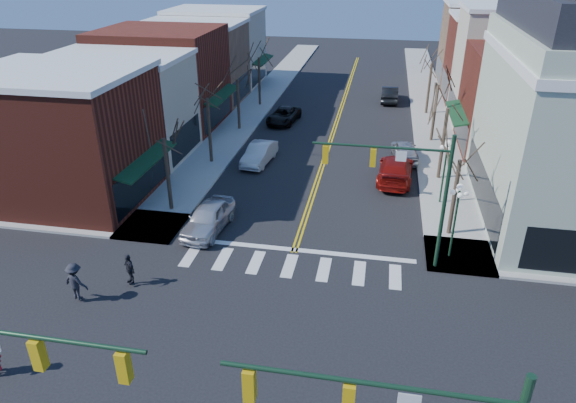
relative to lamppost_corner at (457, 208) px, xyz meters
The scene contains 31 objects.
ground 12.18m from the lamppost_corner, 133.97° to the right, with size 160.00×160.00×0.00m, color black.
sidewalk_left 20.69m from the lamppost_corner, 145.84° to the left, with size 3.50×70.00×0.15m, color #9E9B93.
sidewalk_right 11.87m from the lamppost_corner, 87.26° to the left, with size 3.50×70.00×0.15m, color #9E9B93.
bldg_left_brick_a 23.94m from the lamppost_corner, behind, with size 10.00×8.50×8.00m, color maroon.
bldg_left_stucco_a 26.14m from the lamppost_corner, 155.10° to the left, with size 10.00×7.00×7.50m, color #BEB59D.
bldg_left_brick_b 30.40m from the lamppost_corner, 141.28° to the left, with size 10.00×9.00×8.50m, color maroon.
bldg_left_tan 36.13m from the lamppost_corner, 131.01° to the left, with size 10.00×7.50×7.80m, color #916D50.
bldg_left_stucco_b 42.28m from the lamppost_corner, 124.10° to the left, with size 10.00×8.00×8.20m, color #BEB59D.
bldg_right_brick_a 18.76m from the lamppost_corner, 67.06° to the left, with size 10.00×8.50×8.00m, color maroon.
bldg_right_stucco 26.12m from the lamppost_corner, 73.72° to the left, with size 10.00×7.00×10.00m, color #BEB59D.
bldg_right_brick_b 33.33m from the lamppost_corner, 77.34° to the left, with size 10.00×8.00×8.50m, color maroon.
bldg_right_tan 41.18m from the lamppost_corner, 79.78° to the left, with size 10.00×8.00×9.00m, color #916D50.
traffic_mast_far_right 3.36m from the lamppost_corner, 157.49° to the right, with size 6.60×0.28×7.20m.
lamppost_corner is the anchor object (origin of this frame).
lamppost_midblock 6.50m from the lamppost_corner, 90.00° to the left, with size 0.36×0.36×4.33m.
tree_left_a 16.80m from the lamppost_corner, behind, with size 0.24×0.24×4.76m, color #382B21.
tree_left_b 19.65m from the lamppost_corner, 147.69° to the left, with size 0.24×0.24×5.04m, color #382B21.
tree_left_c 24.87m from the lamppost_corner, 131.90° to the left, with size 0.24×0.24×4.55m, color #382B21.
tree_left_d 31.27m from the lamppost_corner, 122.06° to the left, with size 0.24×0.24×4.90m, color #382B21.
tree_right_a 2.59m from the lamppost_corner, 85.43° to the left, with size 0.24×0.24×4.62m, color #382B21.
tree_right_b 10.51m from the lamppost_corner, 88.91° to the left, with size 0.24×0.24×5.18m, color #382B21.
tree_right_c 18.51m from the lamppost_corner, 89.38° to the left, with size 0.24×0.24×4.83m, color #382B21.
tree_right_d 26.51m from the lamppost_corner, 89.57° to the left, with size 0.24×0.24×4.97m, color #382B21.
car_left_near 13.67m from the lamppost_corner, behind, with size 1.93×4.80×1.64m, color silver.
car_left_mid 17.30m from the lamppost_corner, 139.28° to the left, with size 1.59×4.55×1.50m, color silver.
car_left_far 25.15m from the lamppost_corner, 121.47° to the left, with size 2.26×4.91×1.36m, color black.
car_right_near 10.38m from the lamppost_corner, 106.26° to the left, with size 2.32×5.72×1.66m, color maroon.
car_right_mid 14.22m from the lamppost_corner, 98.70° to the left, with size 1.79×4.44×1.51m, color #B1B1B5.
car_right_far 30.85m from the lamppost_corner, 96.34° to the left, with size 1.70×4.87×1.60m, color black.
pedestrian_dark_a 16.52m from the lamppost_corner, 160.99° to the right, with size 0.93×0.39×1.58m, color black.
pedestrian_dark_b 18.78m from the lamppost_corner, 158.17° to the right, with size 1.20×0.69×1.86m, color black.
Camera 1 is at (4.00, -15.74, 14.88)m, focal length 32.00 mm.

